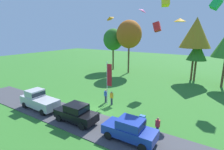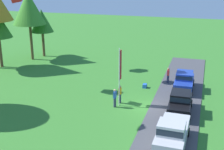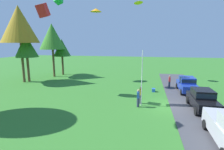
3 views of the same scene
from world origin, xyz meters
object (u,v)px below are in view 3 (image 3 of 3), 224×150
object	(u,v)px
kite_delta_trailing_tail	(96,10)
kite_delta_mid_center	(138,2)
car_sedan_far_end	(202,99)
person_watching_sky	(141,95)
tree_right_of_center	(62,48)
person_on_lawn	(138,98)
tree_left_of_center	(19,24)
car_sedan_mid_row	(187,84)
tree_lone_near	(52,37)
kite_box_high_right	(43,10)
cooler_box	(153,90)
person_beside_suv	(169,82)
tree_far_left	(26,46)
flag_banner	(142,71)

from	to	relation	value
kite_delta_trailing_tail	kite_delta_mid_center	world-z (taller)	kite_delta_mid_center
car_sedan_far_end	person_watching_sky	distance (m)	5.54
car_sedan_far_end	tree_right_of_center	distance (m)	25.12
person_on_lawn	tree_left_of_center	size ratio (longest dim) A/B	0.15
car_sedan_mid_row	tree_lone_near	world-z (taller)	tree_lone_near
person_on_lawn	tree_lone_near	distance (m)	20.68
tree_right_of_center	kite_box_high_right	distance (m)	13.25
tree_lone_near	kite_delta_mid_center	xyz separation A→B (m)	(0.45, -14.58, 5.11)
cooler_box	tree_left_of_center	bearing A→B (deg)	85.48
person_watching_sky	kite_box_high_right	size ratio (longest dim) A/B	1.26
tree_lone_near	tree_right_of_center	size ratio (longest dim) A/B	1.38
car_sedan_far_end	person_on_lawn	bearing A→B (deg)	94.31
cooler_box	kite_box_high_right	bearing A→B (deg)	104.60
person_beside_suv	kite_box_high_right	bearing A→B (deg)	110.66
person_beside_suv	kite_box_high_right	xyz separation A→B (m)	(-5.46, 14.49, 8.62)
person_watching_sky	kite_delta_trailing_tail	size ratio (longest dim) A/B	1.17
kite_delta_trailing_tail	kite_delta_mid_center	size ratio (longest dim) A/B	1.08
car_sedan_mid_row	person_on_lawn	xyz separation A→B (m)	(-6.21, 5.53, -0.16)
car_sedan_far_end	person_beside_suv	world-z (taller)	car_sedan_far_end
tree_far_left	kite_delta_mid_center	bearing A→B (deg)	-73.63
car_sedan_mid_row	cooler_box	world-z (taller)	car_sedan_mid_row
tree_lone_near	kite_delta_trailing_tail	size ratio (longest dim) A/B	6.31
car_sedan_far_end	tree_right_of_center	bearing A→B (deg)	56.22
tree_right_of_center	kite_delta_mid_center	bearing A→B (deg)	-96.63
tree_lone_near	kite_box_high_right	distance (m)	11.11
person_on_lawn	tree_left_of_center	distance (m)	20.73
tree_right_of_center	car_sedan_far_end	bearing A→B (deg)	-123.78
tree_left_of_center	kite_delta_mid_center	size ratio (longest dim) A/B	8.33
tree_right_of_center	cooler_box	size ratio (longest dim) A/B	11.92
person_beside_suv	tree_right_of_center	xyz separation A→B (m)	(6.32, 18.62, 4.17)
tree_right_of_center	flag_banner	distance (m)	20.45
person_on_lawn	kite_delta_trailing_tail	bearing A→B (deg)	41.47
person_beside_suv	kite_delta_mid_center	distance (m)	13.06
car_sedan_mid_row	person_beside_suv	world-z (taller)	car_sedan_mid_row
person_watching_sky	car_sedan_far_end	bearing A→B (deg)	-96.04
flag_banner	kite_box_high_right	distance (m)	12.78
person_watching_sky	person_on_lawn	world-z (taller)	same
car_sedan_far_end	kite_delta_trailing_tail	world-z (taller)	kite_delta_trailing_tail
person_beside_suv	tree_right_of_center	distance (m)	20.10
tree_left_of_center	tree_right_of_center	distance (m)	8.39
tree_far_left	kite_delta_trailing_tail	bearing A→B (deg)	-94.71
kite_box_high_right	kite_delta_trailing_tail	bearing A→B (deg)	-47.30
car_sedan_far_end	person_on_lawn	size ratio (longest dim) A/B	2.59
tree_lone_near	kite_delta_trailing_tail	world-z (taller)	kite_delta_trailing_tail
kite_delta_trailing_tail	tree_far_left	bearing A→B (deg)	85.29
kite_delta_mid_center	cooler_box	bearing A→B (deg)	-159.62
kite_delta_mid_center	car_sedan_mid_row	bearing A→B (deg)	-134.41
person_on_lawn	tree_far_left	bearing A→B (deg)	65.95
tree_far_left	cooler_box	distance (m)	19.83
tree_left_of_center	tree_right_of_center	size ratio (longest dim) A/B	1.70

